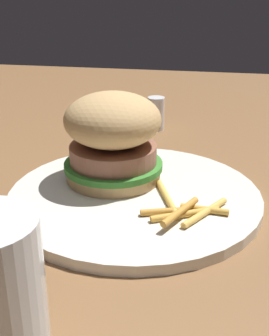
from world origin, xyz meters
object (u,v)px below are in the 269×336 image
object	(u,v)px
sandwich	(113,137)
fries_pile	(184,209)
salt_shaker	(156,114)
plate	(134,197)

from	to	relation	value
sandwich	fries_pile	xyz separation A→B (m)	(-0.07, -0.09, -0.05)
sandwich	fries_pile	distance (m)	0.13
sandwich	fries_pile	bearing A→B (deg)	-128.25
sandwich	salt_shaker	xyz separation A→B (m)	(0.23, -0.02, -0.04)
plate	salt_shaker	size ratio (longest dim) A/B	5.24
sandwich	salt_shaker	world-z (taller)	sandwich
salt_shaker	plate	bearing A→B (deg)	-177.26
plate	fries_pile	world-z (taller)	fries_pile
sandwich	salt_shaker	distance (m)	0.24
fries_pile	salt_shaker	world-z (taller)	salt_shaker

